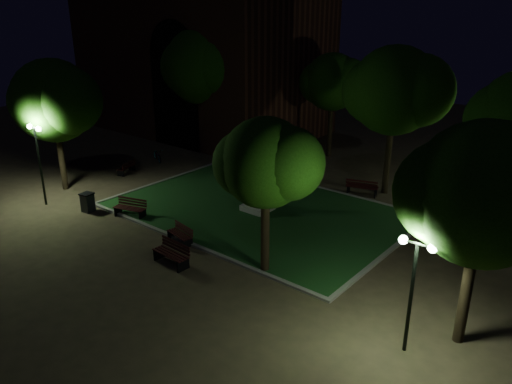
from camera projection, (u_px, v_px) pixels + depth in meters
ground at (233, 223)px, 25.49m from camera, size 80.00×80.00×0.00m
lawn at (258, 210)px, 26.92m from camera, size 15.00×10.00×0.08m
lawn_kerb at (258, 210)px, 26.91m from camera, size 15.40×10.40×0.12m
monument at (258, 195)px, 26.59m from camera, size 1.40×1.40×3.20m
building_main at (201, 43)px, 42.25m from camera, size 20.00×12.00×15.00m
tree_west at (54, 101)px, 28.25m from camera, size 5.83×4.76×7.71m
tree_north_er at (396, 91)px, 27.36m from camera, size 6.07×4.96×8.49m
tree_east at (486, 195)px, 14.70m from camera, size 5.49×4.48×7.45m
tree_se at (267, 164)px, 19.23m from camera, size 4.43×3.61×6.54m
tree_nw at (204, 66)px, 36.38m from camera, size 7.01×5.72×9.08m
tree_far_north at (333, 82)px, 34.82m from camera, size 4.95×4.04×7.39m
lamppost_sw at (38, 150)px, 26.72m from camera, size 1.18×0.28×4.52m
lamppost_se at (414, 274)px, 15.15m from camera, size 1.18×0.28×3.96m
lamppost_nw at (207, 112)px, 37.76m from camera, size 1.18×0.28×3.93m
bench_near_left at (181, 234)px, 23.30m from camera, size 1.59×0.80×0.84m
bench_near_right at (172, 254)px, 21.34m from camera, size 1.84×0.72×1.00m
bench_west_near at (131, 208)px, 26.14m from camera, size 1.85×1.11×0.96m
bench_left_side at (127, 168)px, 32.78m from camera, size 0.99×1.58×0.82m
bench_right_side at (436, 237)px, 22.95m from camera, size 0.88×1.72×0.90m
bench_far_side at (362, 188)px, 29.00m from camera, size 1.92×1.15×1.00m
trash_bin at (88, 202)px, 26.71m from camera, size 0.70×0.70×1.05m
bicycle at (157, 155)px, 35.40m from camera, size 1.78×1.22×0.88m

